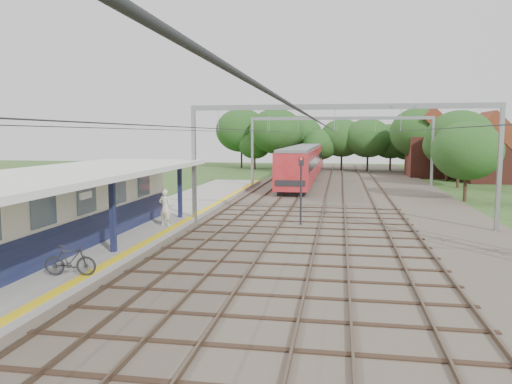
# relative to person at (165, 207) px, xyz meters

# --- Properties ---
(ground) EXTENTS (160.00, 160.00, 0.00)m
(ground) POSITION_rel_person_xyz_m (5.81, -12.15, -1.36)
(ground) COLOR #2D4C1E
(ground) RESTS_ON ground
(ballast_bed) EXTENTS (18.00, 90.00, 0.10)m
(ballast_bed) POSITION_rel_person_xyz_m (9.81, 17.85, -1.31)
(ballast_bed) COLOR #473D33
(ballast_bed) RESTS_ON ground
(platform) EXTENTS (5.00, 52.00, 0.35)m
(platform) POSITION_rel_person_xyz_m (-1.69, 1.85, -1.19)
(platform) COLOR gray
(platform) RESTS_ON ground
(yellow_stripe) EXTENTS (0.45, 52.00, 0.01)m
(yellow_stripe) POSITION_rel_person_xyz_m (0.56, 1.85, -1.01)
(yellow_stripe) COLOR yellow
(yellow_stripe) RESTS_ON platform
(station_building) EXTENTS (3.41, 18.00, 3.40)m
(station_building) POSITION_rel_person_xyz_m (-3.07, -5.15, 0.68)
(station_building) COLOR beige
(station_building) RESTS_ON platform
(canopy) EXTENTS (6.40, 20.00, 3.44)m
(canopy) POSITION_rel_person_xyz_m (-1.96, -6.15, 2.28)
(canopy) COLOR #12173A
(canopy) RESTS_ON platform
(rail_tracks) EXTENTS (11.80, 88.00, 0.15)m
(rail_tracks) POSITION_rel_person_xyz_m (7.31, 17.85, -1.19)
(rail_tracks) COLOR brown
(rail_tracks) RESTS_ON ballast_bed
(catenary_system) EXTENTS (17.22, 88.00, 7.00)m
(catenary_system) POSITION_rel_person_xyz_m (9.20, 13.13, 4.15)
(catenary_system) COLOR gray
(catenary_system) RESTS_ON ground
(tree_band) EXTENTS (31.72, 30.88, 8.82)m
(tree_band) POSITION_rel_person_xyz_m (9.65, 44.97, 3.56)
(tree_band) COLOR #382619
(tree_band) RESTS_ON ground
(house_near) EXTENTS (7.00, 6.12, 7.89)m
(house_near) POSITION_rel_person_xyz_m (26.81, 33.85, 1.62)
(house_near) COLOR brown
(house_near) RESTS_ON ground
(house_far) EXTENTS (8.00, 6.12, 8.66)m
(house_far) POSITION_rel_person_xyz_m (21.81, 39.85, 1.87)
(house_far) COLOR brown
(house_far) RESTS_ON ground
(person) EXTENTS (0.83, 0.64, 2.03)m
(person) POSITION_rel_person_xyz_m (0.00, 0.00, 0.00)
(person) COLOR silver
(person) RESTS_ON platform
(bicycle) EXTENTS (1.87, 0.78, 1.09)m
(bicycle) POSITION_rel_person_xyz_m (0.05, -9.84, -0.47)
(bicycle) COLOR black
(bicycle) RESTS_ON platform
(train) EXTENTS (3.00, 37.31, 3.93)m
(train) POSITION_rel_person_xyz_m (5.31, 33.96, 0.83)
(train) COLOR black
(train) RESTS_ON ballast_bed
(signal_post) EXTENTS (0.31, 0.28, 4.03)m
(signal_post) POSITION_rel_person_xyz_m (7.16, 2.93, 1.10)
(signal_post) COLOR black
(signal_post) RESTS_ON ground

